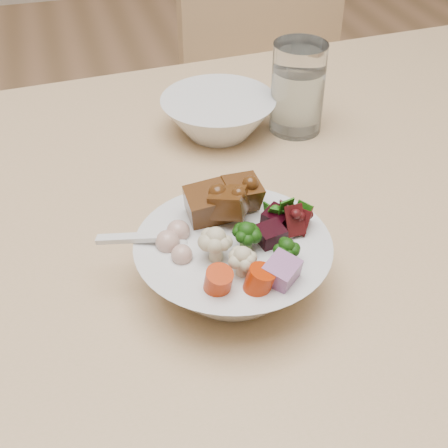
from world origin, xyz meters
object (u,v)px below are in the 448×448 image
at_px(dining_table, 379,223).
at_px(side_bowl, 218,116).
at_px(water_glass, 297,92).
at_px(chair_far, 286,80).
at_px(food_bowl, 234,260).

distance_m(dining_table, side_bowl, 0.26).
height_order(water_glass, side_bowl, water_glass).
relative_size(water_glass, side_bowl, 0.79).
relative_size(dining_table, side_bowl, 9.78).
bearing_deg(chair_far, dining_table, -109.25).
xyz_separation_m(dining_table, water_glass, (-0.07, 0.15, 0.13)).
relative_size(chair_far, side_bowl, 5.79).
height_order(chair_far, water_glass, chair_far).
height_order(dining_table, food_bowl, food_bowl).
height_order(food_bowl, side_bowl, food_bowl).
distance_m(dining_table, food_bowl, 0.29).
distance_m(food_bowl, side_bowl, 0.31).
bearing_deg(dining_table, water_glass, 109.97).
relative_size(chair_far, food_bowl, 4.76).
relative_size(food_bowl, side_bowl, 1.22).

